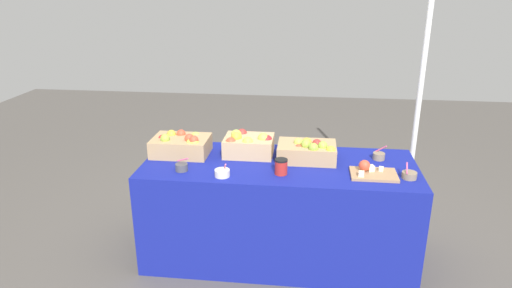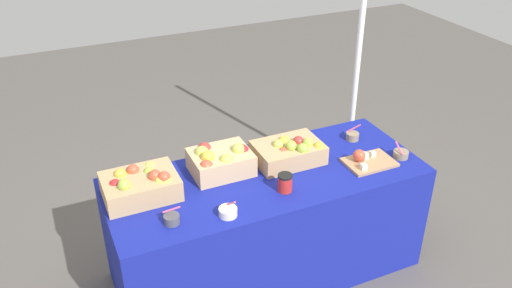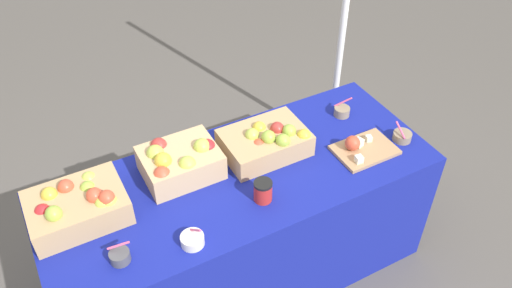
{
  "view_description": "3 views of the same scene",
  "coord_description": "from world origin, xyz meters",
  "px_view_note": "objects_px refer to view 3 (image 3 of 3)",
  "views": [
    {
      "loc": [
        0.18,
        -2.93,
        1.94
      ],
      "look_at": [
        -0.16,
        -0.01,
        0.88
      ],
      "focal_mm": 31.77,
      "sensor_mm": 36.0,
      "label": 1
    },
    {
      "loc": [
        -1.14,
        -2.36,
        2.45
      ],
      "look_at": [
        -0.09,
        -0.04,
        0.99
      ],
      "focal_mm": 36.98,
      "sensor_mm": 36.0,
      "label": 2
    },
    {
      "loc": [
        -0.77,
        -1.59,
        2.46
      ],
      "look_at": [
        0.1,
        0.02,
        0.88
      ],
      "focal_mm": 36.39,
      "sensor_mm": 36.0,
      "label": 3
    }
  ],
  "objects_px": {
    "cutting_board_front": "(361,148)",
    "coffee_cup": "(263,191)",
    "sample_bowl_mid": "(120,256)",
    "sample_bowl_extra": "(192,240)",
    "apple_crate_middle": "(180,161)",
    "apple_crate_left": "(78,206)",
    "sample_bowl_far": "(402,136)",
    "apple_crate_right": "(266,141)",
    "tent_pole": "(345,10)",
    "sample_bowl_near": "(342,111)"
  },
  "relations": [
    {
      "from": "sample_bowl_extra",
      "to": "coffee_cup",
      "type": "relative_size",
      "value": 0.97
    },
    {
      "from": "sample_bowl_mid",
      "to": "apple_crate_left",
      "type": "bearing_deg",
      "value": 104.93
    },
    {
      "from": "apple_crate_left",
      "to": "sample_bowl_extra",
      "type": "relative_size",
      "value": 4.01
    },
    {
      "from": "apple_crate_left",
      "to": "sample_bowl_mid",
      "type": "relative_size",
      "value": 4.26
    },
    {
      "from": "sample_bowl_mid",
      "to": "tent_pole",
      "type": "xyz_separation_m",
      "value": [
        1.69,
        0.88,
        0.28
      ]
    },
    {
      "from": "sample_bowl_extra",
      "to": "tent_pole",
      "type": "distance_m",
      "value": 1.71
    },
    {
      "from": "sample_bowl_extra",
      "to": "tent_pole",
      "type": "xyz_separation_m",
      "value": [
        1.41,
        0.94,
        0.28
      ]
    },
    {
      "from": "apple_crate_left",
      "to": "sample_bowl_extra",
      "type": "height_order",
      "value": "apple_crate_left"
    },
    {
      "from": "apple_crate_right",
      "to": "coffee_cup",
      "type": "bearing_deg",
      "value": -121.61
    },
    {
      "from": "apple_crate_left",
      "to": "sample_bowl_mid",
      "type": "height_order",
      "value": "apple_crate_left"
    },
    {
      "from": "sample_bowl_near",
      "to": "apple_crate_left",
      "type": "bearing_deg",
      "value": -177.5
    },
    {
      "from": "apple_crate_right",
      "to": "sample_bowl_near",
      "type": "relative_size",
      "value": 3.66
    },
    {
      "from": "apple_crate_middle",
      "to": "apple_crate_right",
      "type": "bearing_deg",
      "value": -7.32
    },
    {
      "from": "apple_crate_right",
      "to": "sample_bowl_far",
      "type": "relative_size",
      "value": 4.19
    },
    {
      "from": "cutting_board_front",
      "to": "sample_bowl_extra",
      "type": "xyz_separation_m",
      "value": [
        -0.96,
        -0.13,
        0.0
      ]
    },
    {
      "from": "cutting_board_front",
      "to": "coffee_cup",
      "type": "xyz_separation_m",
      "value": [
        -0.59,
        -0.05,
        0.03
      ]
    },
    {
      "from": "sample_bowl_far",
      "to": "apple_crate_right",
      "type": "bearing_deg",
      "value": 159.3
    },
    {
      "from": "apple_crate_left",
      "to": "apple_crate_middle",
      "type": "distance_m",
      "value": 0.49
    },
    {
      "from": "apple_crate_middle",
      "to": "sample_bowl_far",
      "type": "height_order",
      "value": "apple_crate_middle"
    },
    {
      "from": "apple_crate_middle",
      "to": "tent_pole",
      "type": "relative_size",
      "value": 0.17
    },
    {
      "from": "apple_crate_left",
      "to": "sample_bowl_near",
      "type": "height_order",
      "value": "apple_crate_left"
    },
    {
      "from": "sample_bowl_extra",
      "to": "apple_crate_left",
      "type": "bearing_deg",
      "value": 135.53
    },
    {
      "from": "apple_crate_right",
      "to": "cutting_board_front",
      "type": "distance_m",
      "value": 0.48
    },
    {
      "from": "sample_bowl_mid",
      "to": "apple_crate_middle",
      "type": "bearing_deg",
      "value": 40.99
    },
    {
      "from": "cutting_board_front",
      "to": "coffee_cup",
      "type": "distance_m",
      "value": 0.59
    },
    {
      "from": "cutting_board_front",
      "to": "coffee_cup",
      "type": "height_order",
      "value": "coffee_cup"
    },
    {
      "from": "apple_crate_left",
      "to": "sample_bowl_far",
      "type": "height_order",
      "value": "apple_crate_left"
    },
    {
      "from": "apple_crate_middle",
      "to": "tent_pole",
      "type": "xyz_separation_m",
      "value": [
        1.29,
        0.53,
        0.23
      ]
    },
    {
      "from": "apple_crate_right",
      "to": "coffee_cup",
      "type": "height_order",
      "value": "apple_crate_right"
    },
    {
      "from": "apple_crate_right",
      "to": "tent_pole",
      "type": "relative_size",
      "value": 0.2
    },
    {
      "from": "apple_crate_middle",
      "to": "cutting_board_front",
      "type": "distance_m",
      "value": 0.89
    },
    {
      "from": "apple_crate_middle",
      "to": "coffee_cup",
      "type": "xyz_separation_m",
      "value": [
        0.26,
        -0.33,
        -0.03
      ]
    },
    {
      "from": "apple_crate_right",
      "to": "cutting_board_front",
      "type": "xyz_separation_m",
      "value": [
        0.42,
        -0.22,
        -0.05
      ]
    },
    {
      "from": "cutting_board_front",
      "to": "sample_bowl_far",
      "type": "height_order",
      "value": "same"
    },
    {
      "from": "sample_bowl_near",
      "to": "sample_bowl_mid",
      "type": "bearing_deg",
      "value": -164.84
    },
    {
      "from": "sample_bowl_mid",
      "to": "sample_bowl_extra",
      "type": "bearing_deg",
      "value": -11.86
    },
    {
      "from": "apple_crate_middle",
      "to": "apple_crate_right",
      "type": "distance_m",
      "value": 0.43
    },
    {
      "from": "sample_bowl_mid",
      "to": "coffee_cup",
      "type": "relative_size",
      "value": 0.91
    },
    {
      "from": "apple_crate_left",
      "to": "apple_crate_middle",
      "type": "relative_size",
      "value": 1.15
    },
    {
      "from": "sample_bowl_far",
      "to": "tent_pole",
      "type": "distance_m",
      "value": 0.9
    },
    {
      "from": "tent_pole",
      "to": "apple_crate_middle",
      "type": "bearing_deg",
      "value": -157.75
    },
    {
      "from": "tent_pole",
      "to": "sample_bowl_extra",
      "type": "bearing_deg",
      "value": -146.24
    },
    {
      "from": "apple_crate_left",
      "to": "sample_bowl_extra",
      "type": "bearing_deg",
      "value": -44.47
    },
    {
      "from": "sample_bowl_near",
      "to": "sample_bowl_far",
      "type": "relative_size",
      "value": 1.14
    },
    {
      "from": "apple_crate_left",
      "to": "apple_crate_right",
      "type": "relative_size",
      "value": 1.0
    },
    {
      "from": "cutting_board_front",
      "to": "apple_crate_left",
      "type": "bearing_deg",
      "value": 170.29
    },
    {
      "from": "apple_crate_middle",
      "to": "sample_bowl_near",
      "type": "distance_m",
      "value": 0.94
    },
    {
      "from": "sample_bowl_mid",
      "to": "sample_bowl_far",
      "type": "bearing_deg",
      "value": 1.83
    },
    {
      "from": "sample_bowl_mid",
      "to": "sample_bowl_extra",
      "type": "height_order",
      "value": "sample_bowl_extra"
    },
    {
      "from": "cutting_board_front",
      "to": "sample_bowl_extra",
      "type": "height_order",
      "value": "sample_bowl_extra"
    }
  ]
}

